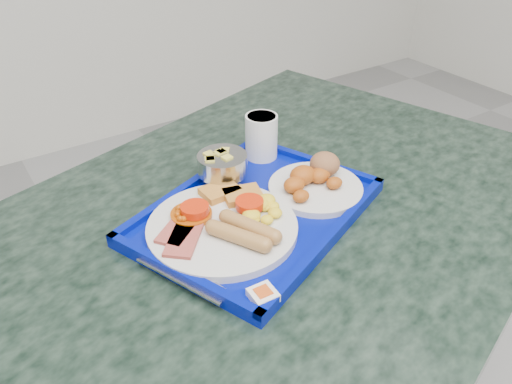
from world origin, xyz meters
TOP-DOWN VIEW (x-y plane):
  - table at (0.20, 0.98)m, footprint 1.47×1.19m
  - tray at (0.18, 0.99)m, footprint 0.52×0.46m
  - main_plate at (0.11, 0.97)m, footprint 0.26×0.26m
  - bread_plate at (0.32, 0.98)m, footprint 0.18×0.18m
  - fruit_bowl at (0.18, 1.10)m, footprint 0.10×0.10m
  - juice_cup at (0.30, 1.15)m, footprint 0.07×0.07m
  - spoon at (0.02, 0.96)m, footprint 0.07×0.18m
  - knife at (-0.02, 0.90)m, footprint 0.07×0.16m
  - jam_packet at (0.07, 0.80)m, footprint 0.04×0.04m

SIDE VIEW (x-z plane):
  - table at x=0.20m, z-range 0.19..1.00m
  - tray at x=0.18m, z-range 0.80..0.82m
  - knife at x=-0.02m, z-range 0.82..0.82m
  - spoon at x=0.02m, z-range 0.81..0.83m
  - jam_packet at x=0.07m, z-range 0.82..0.83m
  - main_plate at x=0.11m, z-range 0.81..0.85m
  - bread_plate at x=0.32m, z-range 0.80..0.86m
  - fruit_bowl at x=0.18m, z-range 0.83..0.89m
  - juice_cup at x=0.30m, z-range 0.82..0.91m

